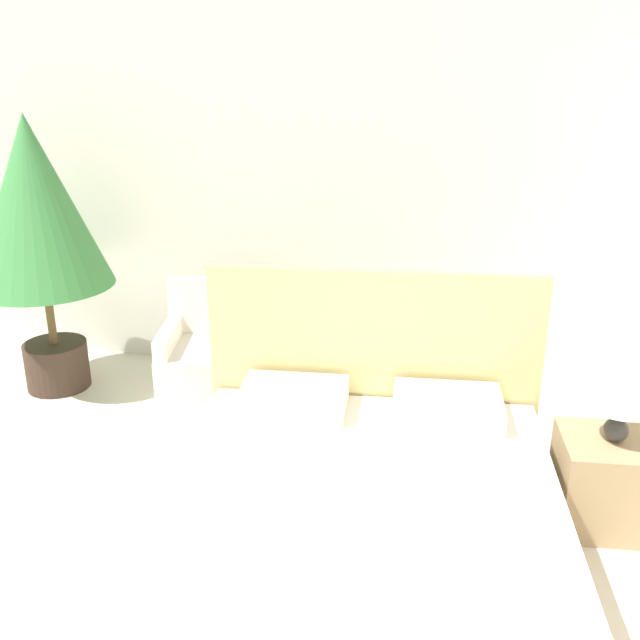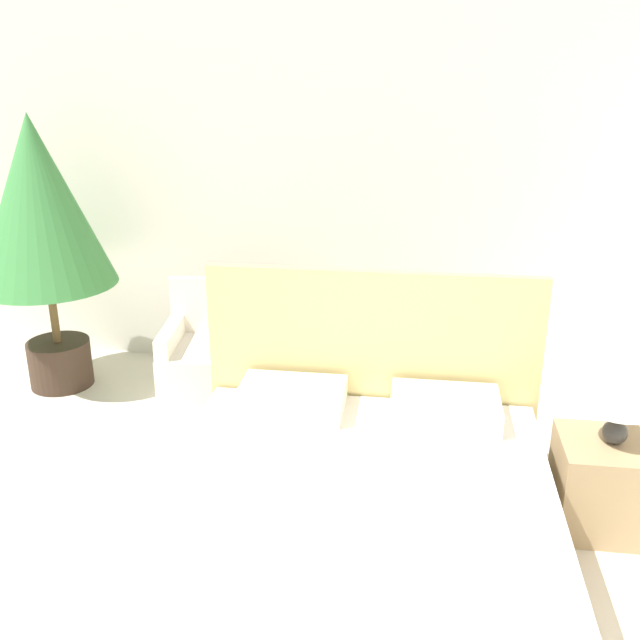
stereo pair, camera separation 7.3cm
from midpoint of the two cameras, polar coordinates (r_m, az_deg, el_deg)
name	(u,v)px [view 2 (the right image)]	position (r m, az deg, el deg)	size (l,w,h in m)	color
wall_back	(345,189)	(5.57, 2.41, 10.41)	(10.00, 0.06, 2.90)	silver
bed	(352,540)	(3.45, 3.24, -17.14)	(1.90, 2.26, 1.30)	#8C7A5B
armchair_near_window_left	(209,364)	(5.33, -8.47, -3.54)	(0.71, 0.73, 0.85)	silver
armchair_near_window_right	(351,373)	(5.15, 2.88, -4.24)	(0.72, 0.75, 0.85)	silver
potted_palm	(40,212)	(5.53, -21.16, 8.06)	(1.00, 1.00, 2.05)	#38281E
nightstand	(609,485)	(4.22, 22.59, -12.06)	(0.56, 0.49, 0.51)	#937A56
table_lamp	(621,394)	(3.97, 23.44, -5.45)	(0.34, 0.34, 0.41)	#333333
side_table	(279,378)	(5.21, -2.92, -4.67)	(0.33, 0.33, 0.41)	gold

